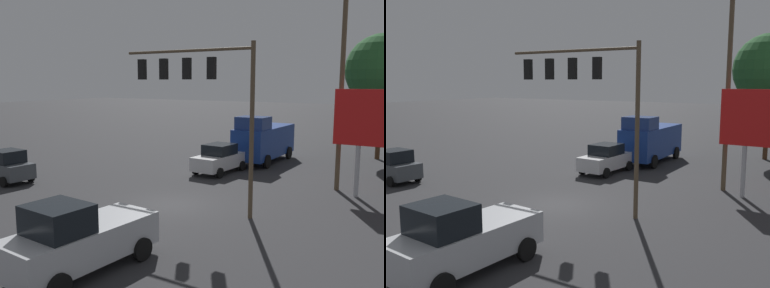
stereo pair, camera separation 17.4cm
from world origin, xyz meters
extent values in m
plane|color=#2D2D30|center=(0.00, 0.00, 0.00)|extent=(200.00, 200.00, 0.00)
cylinder|color=brown|center=(-4.21, -0.22, 3.89)|extent=(0.20, 0.20, 7.77)
cylinder|color=brown|center=(-0.79, -0.22, 7.47)|extent=(6.83, 0.14, 0.14)
cube|color=black|center=(-2.17, -0.22, 6.65)|extent=(0.36, 0.28, 1.00)
sphere|color=#360505|center=(-2.17, -0.41, 6.95)|extent=(0.22, 0.22, 0.22)
sphere|color=#392305|center=(-2.17, -0.41, 6.65)|extent=(0.22, 0.22, 0.22)
sphere|color=#41FF6B|center=(-2.17, -0.41, 6.35)|extent=(0.22, 0.22, 0.22)
cube|color=black|center=(-0.84, -0.22, 6.65)|extent=(0.36, 0.28, 1.00)
sphere|color=#360505|center=(-0.84, -0.41, 6.95)|extent=(0.22, 0.22, 0.22)
sphere|color=#392305|center=(-0.84, -0.41, 6.65)|extent=(0.22, 0.22, 0.22)
sphere|color=#41FF6B|center=(-0.84, -0.41, 6.35)|extent=(0.22, 0.22, 0.22)
cube|color=black|center=(0.49, -0.22, 6.65)|extent=(0.36, 0.28, 1.00)
sphere|color=#360505|center=(0.49, -0.41, 6.95)|extent=(0.22, 0.22, 0.22)
sphere|color=#392305|center=(0.49, -0.41, 6.65)|extent=(0.22, 0.22, 0.22)
sphere|color=#41FF6B|center=(0.49, -0.41, 6.35)|extent=(0.22, 0.22, 0.22)
cube|color=black|center=(1.83, -0.22, 6.65)|extent=(0.36, 0.28, 1.00)
sphere|color=#360505|center=(1.83, -0.41, 6.95)|extent=(0.22, 0.22, 0.22)
sphere|color=#392305|center=(1.83, -0.41, 6.65)|extent=(0.22, 0.22, 0.22)
sphere|color=#41FF6B|center=(1.83, -0.41, 6.35)|extent=(0.22, 0.22, 0.22)
cylinder|color=brown|center=(-6.21, -7.44, 5.86)|extent=(0.26, 0.26, 11.72)
cylinder|color=#B7B7BC|center=(-7.44, -6.50, 2.84)|extent=(0.24, 0.24, 5.67)
cube|color=red|center=(-7.44, -6.50, 4.21)|extent=(2.58, 0.24, 2.92)
cube|color=black|center=(-7.44, -6.63, 4.21)|extent=(1.81, 0.04, 1.02)
cube|color=#474C51|center=(11.36, 1.30, 0.76)|extent=(3.90, 1.94, 0.90)
cube|color=black|center=(11.06, 1.32, 1.59)|extent=(1.80, 1.67, 0.76)
cylinder|color=black|center=(12.54, 0.35, 0.31)|extent=(0.63, 0.26, 0.62)
cylinder|color=black|center=(10.18, 2.25, 0.31)|extent=(0.63, 0.26, 0.62)
cylinder|color=black|center=(10.07, 0.51, 0.31)|extent=(0.63, 0.26, 0.62)
cube|color=silver|center=(-1.89, 7.55, 0.95)|extent=(2.36, 5.33, 1.10)
cube|color=black|center=(-1.82, 8.45, 1.95)|extent=(1.95, 1.73, 0.90)
cylinder|color=black|center=(-2.78, 9.31, 0.40)|extent=(0.28, 0.81, 0.80)
cylinder|color=black|center=(-0.75, 9.17, 0.40)|extent=(0.28, 0.81, 0.80)
cylinder|color=black|center=(-3.02, 5.94, 0.40)|extent=(0.28, 0.81, 0.80)
cylinder|color=black|center=(-0.99, 5.80, 0.40)|extent=(0.28, 0.81, 0.80)
cube|color=navy|center=(0.60, -13.17, 1.58)|extent=(2.30, 6.80, 2.20)
cube|color=navy|center=(0.60, -11.07, 3.13)|extent=(2.12, 1.80, 0.90)
cylinder|color=black|center=(-0.57, -10.96, 0.48)|extent=(0.22, 0.96, 0.96)
cylinder|color=black|center=(1.77, -10.96, 0.48)|extent=(0.22, 0.96, 0.96)
cylinder|color=black|center=(-0.57, -15.38, 0.48)|extent=(0.22, 0.96, 0.96)
cylinder|color=black|center=(1.77, -15.38, 0.48)|extent=(0.22, 0.96, 0.96)
cube|color=silver|center=(1.60, -7.97, 0.78)|extent=(2.08, 4.51, 0.90)
cube|color=black|center=(1.60, -7.97, 1.58)|extent=(1.78, 2.10, 0.70)
cylinder|color=black|center=(0.78, -6.48, 0.33)|extent=(0.26, 0.67, 0.66)
cylinder|color=black|center=(2.61, -6.60, 0.33)|extent=(0.26, 0.67, 0.66)
cylinder|color=black|center=(0.59, -9.34, 0.33)|extent=(0.26, 0.67, 0.66)
cylinder|color=black|center=(2.43, -9.46, 0.33)|extent=(0.26, 0.67, 0.66)
cylinder|color=#4C331E|center=(-6.48, -19.02, 2.51)|extent=(0.36, 0.36, 5.01)
sphere|color=#235628|center=(-6.48, -19.02, 6.94)|extent=(5.52, 5.52, 5.52)
camera|label=1|loc=(-11.89, 16.76, 6.08)|focal=40.00mm
camera|label=2|loc=(-12.04, 16.67, 6.08)|focal=40.00mm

